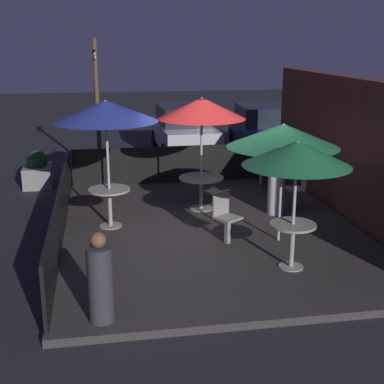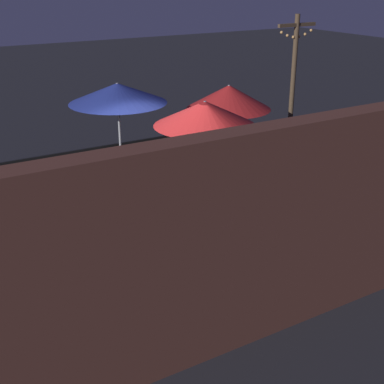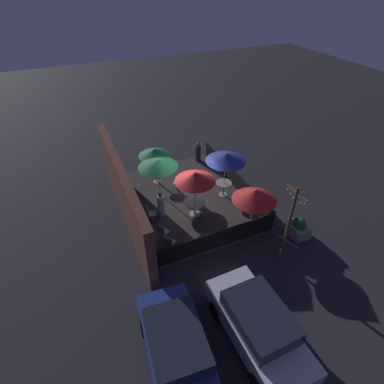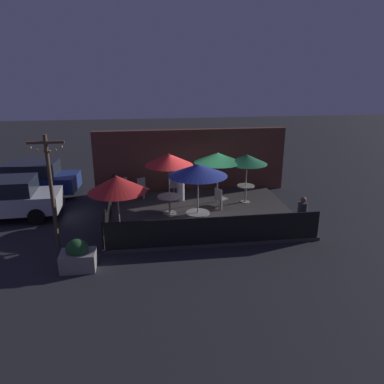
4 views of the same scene
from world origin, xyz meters
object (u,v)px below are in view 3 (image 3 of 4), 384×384
Objects in this scene: patio_chair_3 at (151,213)px; dining_table_2 at (224,185)px; patio_umbrella_3 at (255,195)px; dining_table_0 at (156,173)px; patio_chair_2 at (163,232)px; patron_1 at (161,205)px; patio_umbrella_1 at (195,177)px; patio_chair_1 at (178,183)px; parked_car_0 at (258,325)px; patio_chair_0 at (169,243)px; parked_car_1 at (177,348)px; light_post at (289,223)px; planter_box at (298,228)px; dining_table_1 at (195,205)px; patio_umbrella_4 at (158,163)px; patio_umbrella_0 at (154,152)px; patio_umbrella_2 at (226,157)px.

dining_table_2 is at bearing 16.31° from patio_chair_3.
patio_umbrella_3 is 6.07m from dining_table_0.
patio_chair_2 is 1.71m from patron_1.
patio_umbrella_1 reaches higher than patio_umbrella_3.
patio_chair_3 is (-1.69, 2.04, -0.03)m from patio_chair_1.
parked_car_0 reaches higher than dining_table_0.
parked_car_1 is at bearing -149.22° from patio_chair_0.
patio_umbrella_3 is at bearing -151.50° from dining_table_0.
dining_table_0 is 7.97m from light_post.
dining_table_1 is at bearing 51.40° from planter_box.
dining_table_0 is (1.20, -0.19, -1.38)m from patio_umbrella_4.
light_post is at bearing -151.12° from dining_table_1.
patron_1 is (-2.74, 0.64, -1.29)m from patio_umbrella_0.
dining_table_1 is at bearing 0.00° from patio_umbrella_1.
patio_chair_2 is 5.10m from parked_car_1.
patio_chair_2 is (-1.04, 1.97, -1.71)m from patio_umbrella_1.
light_post is 0.92× the size of parked_car_0.
patio_umbrella_1 is 2.55× the size of patio_chair_0.
light_post is 3.90m from parked_car_0.
parked_car_1 is at bearing 126.24° from patio_chair_1.
patio_chair_3 is at bearing 60.05° from planter_box.
patio_umbrella_1 is 3.81m from dining_table_0.
parked_car_0 is at bearing 159.88° from dining_table_2.
patio_chair_3 reaches higher than dining_table_2.
patio_umbrella_1 is 2.73m from patio_chair_3.
patio_umbrella_1 is at bearing 0.00° from patio_chair_0.
patio_umbrella_4 is 2.63× the size of dining_table_2.
patio_umbrella_0 is 2.29× the size of patio_chair_2.
patio_chair_0 is at bearing 167.92° from patio_umbrella_0.
patio_umbrella_4 is 2.23× the size of dining_table_1.
parked_car_1 is (-9.32, 2.37, -1.17)m from patio_umbrella_0.
patio_umbrella_0 is 1.57× the size of patron_1.
patio_chair_0 is at bearing 123.41° from patio_umbrella_2.
parked_car_0 is at bearing 143.88° from patio_chair_1.
patio_umbrella_1 is 2.50× the size of dining_table_1.
dining_table_1 is 0.97× the size of planter_box.
patio_umbrella_4 is at bearing 1.53° from parked_car_0.
patio_chair_3 is at bearing 157.50° from patio_umbrella_0.
patio_chair_0 reaches higher than patio_chair_3.
patio_chair_2 reaches higher than patio_chair_3.
dining_table_0 is 0.82× the size of patio_chair_2.
dining_table_2 is at bearing -131.42° from dining_table_0.
dining_table_2 reaches higher than dining_table_0.
patio_umbrella_2 reaches higher than patio_chair_0.
dining_table_2 is 4.38m from patio_chair_2.
dining_table_2 is 8.57m from parked_car_1.
patron_1 is (1.65, -0.47, 0.11)m from patio_chair_2.
patio_umbrella_0 is 0.84× the size of patio_umbrella_2.
dining_table_1 is at bearing -165.57° from dining_table_0.
parked_car_0 reaches higher than patio_chair_1.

